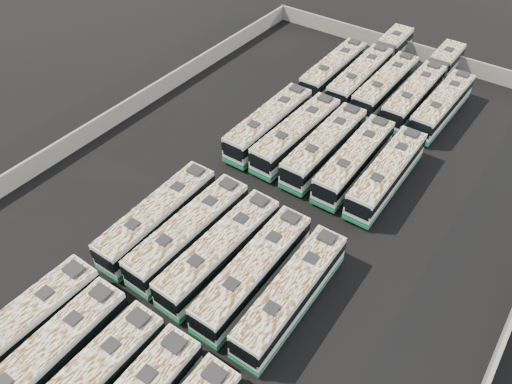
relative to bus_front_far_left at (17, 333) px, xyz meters
name	(u,v)px	position (x,y,z in m)	size (l,w,h in m)	color
ground	(268,209)	(6.39, 22.54, -1.92)	(140.00, 140.00, 0.00)	black
perimeter_wall	(268,201)	(6.39, 22.54, -0.82)	(45.20, 73.20, 2.20)	slate
bus_front_far_left	(17,333)	(0.00, 0.00, 0.00)	(2.98, 13.36, 3.76)	silver
bus_front_left	(46,361)	(3.47, -0.11, -0.04)	(3.05, 13.11, 3.68)	silver
bus_midfront_far_left	(158,217)	(0.08, 14.43, -0.04)	(3.03, 13.11, 3.68)	silver
bus_midfront_left	(190,232)	(3.57, 14.67, -0.03)	(2.96, 13.17, 3.70)	silver
bus_midfront_center	(220,251)	(7.06, 14.55, -0.03)	(3.08, 13.22, 3.71)	silver
bus_midfront_right	(253,272)	(10.57, 14.44, -0.03)	(2.92, 13.16, 3.70)	silver
bus_midfront_far_right	(291,294)	(14.19, 14.43, -0.07)	(2.95, 12.91, 3.63)	silver
bus_midback_far_left	(269,124)	(0.01, 31.93, -0.01)	(2.82, 13.28, 3.74)	silver
bus_midback_left	(297,134)	(3.51, 32.04, -0.01)	(3.14, 13.36, 3.75)	silver
bus_midback_center	(325,147)	(7.02, 31.96, -0.02)	(2.81, 13.21, 3.72)	silver
bus_midback_right	(354,160)	(10.57, 31.81, -0.05)	(2.95, 13.04, 3.66)	silver
bus_midback_far_right	(387,174)	(14.12, 31.79, -0.05)	(2.90, 13.03, 3.67)	silver
bus_back_far_left	(334,70)	(-0.06, 46.51, -0.07)	(2.87, 12.87, 3.62)	silver
bus_back_left	(372,66)	(3.51, 50.21, -0.02)	(3.30, 20.59, 3.73)	silver
bus_back_center	(385,86)	(6.99, 46.75, -0.04)	(2.78, 13.09, 3.69)	silver
bus_back_right	(425,84)	(10.70, 50.12, -0.06)	(2.77, 20.13, 3.65)	silver
bus_back_far_right	(442,106)	(14.14, 46.67, -0.07)	(3.02, 12.91, 3.62)	silver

